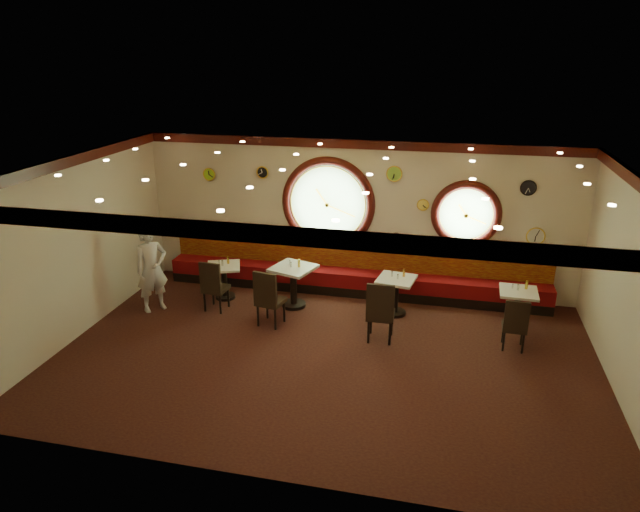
# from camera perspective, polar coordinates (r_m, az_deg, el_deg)

# --- Properties ---
(floor) EXTENTS (9.00, 6.00, 0.00)m
(floor) POSITION_cam_1_polar(r_m,az_deg,el_deg) (9.79, 0.51, -9.99)
(floor) COLOR black
(floor) RESTS_ON ground
(ceiling) EXTENTS (9.00, 6.00, 0.02)m
(ceiling) POSITION_cam_1_polar(r_m,az_deg,el_deg) (8.63, 0.58, 8.69)
(ceiling) COLOR gold
(ceiling) RESTS_ON wall_back
(wall_back) EXTENTS (9.00, 0.02, 3.20)m
(wall_back) POSITION_cam_1_polar(r_m,az_deg,el_deg) (11.88, 3.65, 3.93)
(wall_back) COLOR beige
(wall_back) RESTS_ON floor
(wall_front) EXTENTS (9.00, 0.02, 3.20)m
(wall_front) POSITION_cam_1_polar(r_m,az_deg,el_deg) (6.48, -5.25, -10.75)
(wall_front) COLOR beige
(wall_front) RESTS_ON floor
(wall_left) EXTENTS (0.02, 6.00, 3.20)m
(wall_left) POSITION_cam_1_polar(r_m,az_deg,el_deg) (10.91, -23.21, 0.79)
(wall_left) COLOR beige
(wall_left) RESTS_ON floor
(wall_right) EXTENTS (0.02, 6.00, 3.20)m
(wall_right) POSITION_cam_1_polar(r_m,az_deg,el_deg) (9.31, 28.78, -3.35)
(wall_right) COLOR beige
(wall_right) RESTS_ON floor
(molding_back) EXTENTS (9.00, 0.10, 0.18)m
(molding_back) POSITION_cam_1_polar(r_m,az_deg,el_deg) (11.50, 3.78, 11.10)
(molding_back) COLOR #390D0A
(molding_back) RESTS_ON wall_back
(molding_front) EXTENTS (9.00, 0.10, 0.18)m
(molding_front) POSITION_cam_1_polar(r_m,az_deg,el_deg) (5.90, -5.57, 2.19)
(molding_front) COLOR #390D0A
(molding_front) RESTS_ON wall_back
(molding_left) EXTENTS (0.10, 6.00, 0.18)m
(molding_left) POSITION_cam_1_polar(r_m,az_deg,el_deg) (10.52, -24.12, 8.55)
(molding_left) COLOR #390D0A
(molding_left) RESTS_ON wall_back
(banquette_base) EXTENTS (8.00, 0.55, 0.20)m
(banquette_base) POSITION_cam_1_polar(r_m,az_deg,el_deg) (12.13, 3.28, -3.25)
(banquette_base) COLOR black
(banquette_base) RESTS_ON floor
(banquette_seat) EXTENTS (8.00, 0.55, 0.30)m
(banquette_seat) POSITION_cam_1_polar(r_m,az_deg,el_deg) (12.03, 3.30, -2.15)
(banquette_seat) COLOR #5B070C
(banquette_seat) RESTS_ON banquette_base
(banquette_back) EXTENTS (8.00, 0.10, 0.55)m
(banquette_back) POSITION_cam_1_polar(r_m,az_deg,el_deg) (12.09, 3.52, -0.01)
(banquette_back) COLOR #5F0B07
(banquette_back) RESTS_ON wall_back
(porthole_left_glass) EXTENTS (1.66, 0.02, 1.66)m
(porthole_left_glass) POSITION_cam_1_polar(r_m,az_deg,el_deg) (11.92, 0.82, 5.27)
(porthole_left_glass) COLOR #7EB56D
(porthole_left_glass) RESTS_ON wall_back
(porthole_left_frame) EXTENTS (1.98, 0.18, 1.98)m
(porthole_left_frame) POSITION_cam_1_polar(r_m,az_deg,el_deg) (11.90, 0.80, 5.25)
(porthole_left_frame) COLOR #390D0A
(porthole_left_frame) RESTS_ON wall_back
(porthole_left_ring) EXTENTS (1.61, 0.03, 1.61)m
(porthole_left_ring) POSITION_cam_1_polar(r_m,az_deg,el_deg) (11.87, 0.77, 5.21)
(porthole_left_ring) COLOR gold
(porthole_left_ring) RESTS_ON wall_back
(porthole_right_glass) EXTENTS (1.10, 0.02, 1.10)m
(porthole_right_glass) POSITION_cam_1_polar(r_m,az_deg,el_deg) (11.69, 14.39, 4.08)
(porthole_right_glass) COLOR #7EB56D
(porthole_right_glass) RESTS_ON wall_back
(porthole_right_frame) EXTENTS (1.38, 0.18, 1.38)m
(porthole_right_frame) POSITION_cam_1_polar(r_m,az_deg,el_deg) (11.68, 14.39, 4.06)
(porthole_right_frame) COLOR #390D0A
(porthole_right_frame) RESTS_ON wall_back
(porthole_right_ring) EXTENTS (1.09, 0.03, 1.09)m
(porthole_right_ring) POSITION_cam_1_polar(r_m,az_deg,el_deg) (11.65, 14.40, 4.02)
(porthole_right_ring) COLOR gold
(porthole_right_ring) RESTS_ON wall_back
(wall_clock_0) EXTENTS (0.34, 0.03, 0.34)m
(wall_clock_0) POSITION_cam_1_polar(r_m,az_deg,el_deg) (11.88, 20.75, 1.87)
(wall_clock_0) COLOR silver
(wall_clock_0) RESTS_ON wall_back
(wall_clock_1) EXTENTS (0.30, 0.03, 0.30)m
(wall_clock_1) POSITION_cam_1_polar(r_m,az_deg,el_deg) (11.52, 7.44, 8.16)
(wall_clock_1) COLOR #81B739
(wall_clock_1) RESTS_ON wall_back
(wall_clock_2) EXTENTS (0.22, 0.03, 0.22)m
(wall_clock_2) POSITION_cam_1_polar(r_m,az_deg,el_deg) (11.62, 10.26, 5.06)
(wall_clock_2) COLOR #EDD64F
(wall_clock_2) RESTS_ON wall_back
(wall_clock_3) EXTENTS (0.24, 0.03, 0.24)m
(wall_clock_3) POSITION_cam_1_polar(r_m,az_deg,el_deg) (11.86, 7.63, 1.74)
(wall_clock_3) COLOR red
(wall_clock_3) RESTS_ON wall_back
(wall_clock_4) EXTENTS (0.26, 0.03, 0.26)m
(wall_clock_4) POSITION_cam_1_polar(r_m,az_deg,el_deg) (12.55, -11.00, 8.02)
(wall_clock_4) COLOR #8ECA28
(wall_clock_4) RESTS_ON wall_back
(wall_clock_5) EXTENTS (0.24, 0.03, 0.24)m
(wall_clock_5) POSITION_cam_1_polar(r_m,az_deg,el_deg) (12.11, -5.77, 8.33)
(wall_clock_5) COLOR black
(wall_clock_5) RESTS_ON wall_back
(wall_clock_6) EXTENTS (0.20, 0.03, 0.20)m
(wall_clock_6) POSITION_cam_1_polar(r_m,az_deg,el_deg) (12.39, -5.13, 2.65)
(wall_clock_6) COLOR white
(wall_clock_6) RESTS_ON wall_back
(wall_clock_7) EXTENTS (0.28, 0.03, 0.28)m
(wall_clock_7) POSITION_cam_1_polar(r_m,az_deg,el_deg) (11.60, 20.11, 6.42)
(wall_clock_7) COLOR black
(wall_clock_7) RESTS_ON wall_back
(table_a) EXTENTS (0.85, 0.85, 0.72)m
(table_a) POSITION_cam_1_polar(r_m,az_deg,el_deg) (11.91, -9.56, -2.12)
(table_a) COLOR black
(table_a) RESTS_ON floor
(table_b) EXTENTS (0.96, 0.96, 0.84)m
(table_b) POSITION_cam_1_polar(r_m,az_deg,el_deg) (11.35, -2.68, -2.57)
(table_b) COLOR black
(table_b) RESTS_ON floor
(table_c) EXTENTS (0.78, 0.78, 0.75)m
(table_c) POSITION_cam_1_polar(r_m,az_deg,el_deg) (11.13, 7.58, -3.54)
(table_c) COLOR black
(table_c) RESTS_ON floor
(table_d) EXTENTS (0.69, 0.69, 0.74)m
(table_d) POSITION_cam_1_polar(r_m,az_deg,el_deg) (11.14, 19.11, -4.58)
(table_d) COLOR black
(table_d) RESTS_ON floor
(chair_a) EXTENTS (0.48, 0.48, 0.65)m
(chair_a) POSITION_cam_1_polar(r_m,az_deg,el_deg) (11.29, -10.65, -2.67)
(chair_a) COLOR black
(chair_a) RESTS_ON floor
(chair_b) EXTENTS (0.54, 0.54, 0.69)m
(chair_b) POSITION_cam_1_polar(r_m,az_deg,el_deg) (10.53, -5.23, -3.91)
(chair_b) COLOR black
(chair_b) RESTS_ON floor
(chair_c) EXTENTS (0.49, 0.49, 0.71)m
(chair_c) POSITION_cam_1_polar(r_m,az_deg,el_deg) (9.99, 6.07, -5.22)
(chair_c) COLOR black
(chair_c) RESTS_ON floor
(chair_d) EXTENTS (0.41, 0.41, 0.59)m
(chair_d) POSITION_cam_1_polar(r_m,az_deg,el_deg) (10.26, 18.97, -6.22)
(chair_d) COLOR black
(chair_d) RESTS_ON floor
(condiment_a_salt) EXTENTS (0.04, 0.04, 0.11)m
(condiment_a_salt) POSITION_cam_1_polar(r_m,az_deg,el_deg) (11.82, -10.06, -0.64)
(condiment_a_salt) COLOR silver
(condiment_a_salt) RESTS_ON table_a
(condiment_b_salt) EXTENTS (0.03, 0.03, 0.09)m
(condiment_b_salt) POSITION_cam_1_polar(r_m,az_deg,el_deg) (11.35, -3.03, -0.62)
(condiment_b_salt) COLOR silver
(condiment_b_salt) RESTS_ON table_b
(condiment_c_salt) EXTENTS (0.04, 0.04, 0.11)m
(condiment_c_salt) POSITION_cam_1_polar(r_m,az_deg,el_deg) (11.07, 7.22, -1.79)
(condiment_c_salt) COLOR silver
(condiment_c_salt) RESTS_ON table_c
(condiment_d_salt) EXTENTS (0.03, 0.03, 0.09)m
(condiment_d_salt) POSITION_cam_1_polar(r_m,az_deg,el_deg) (11.09, 18.71, -2.87)
(condiment_d_salt) COLOR silver
(condiment_d_salt) RESTS_ON table_d
(condiment_a_pepper) EXTENTS (0.04, 0.04, 0.11)m
(condiment_a_pepper) POSITION_cam_1_polar(r_m,az_deg,el_deg) (11.77, -9.74, -0.71)
(condiment_a_pepper) COLOR silver
(condiment_a_pepper) RESTS_ON table_a
(condiment_b_pepper) EXTENTS (0.04, 0.04, 0.10)m
(condiment_b_pepper) POSITION_cam_1_polar(r_m,az_deg,el_deg) (11.21, -2.93, -0.86)
(condiment_b_pepper) COLOR silver
(condiment_b_pepper) RESTS_ON table_b
(condiment_c_pepper) EXTENTS (0.03, 0.03, 0.09)m
(condiment_c_pepper) POSITION_cam_1_polar(r_m,az_deg,el_deg) (10.97, 7.78, -2.07)
(condiment_c_pepper) COLOR silver
(condiment_c_pepper) RESTS_ON table_c
(condiment_d_pepper) EXTENTS (0.04, 0.04, 0.11)m
(condiment_d_pepper) POSITION_cam_1_polar(r_m,az_deg,el_deg) (11.03, 19.20, -2.98)
(condiment_d_pepper) COLOR silver
(condiment_d_pepper) RESTS_ON table_d
(condiment_a_bottle) EXTENTS (0.05, 0.05, 0.15)m
(condiment_a_bottle) POSITION_cam_1_polar(r_m,az_deg,el_deg) (11.86, -9.18, -0.40)
(condiment_a_bottle) COLOR gold
(condiment_a_bottle) RESTS_ON table_a
(condiment_b_bottle) EXTENTS (0.05, 0.05, 0.16)m
(condiment_b_bottle) POSITION_cam_1_polar(r_m,az_deg,el_deg) (11.20, -2.11, -0.73)
(condiment_b_bottle) COLOR gold
(condiment_b_bottle) RESTS_ON table_b
(condiment_c_bottle) EXTENTS (0.05, 0.05, 0.16)m
(condiment_c_bottle) POSITION_cam_1_polar(r_m,az_deg,el_deg) (11.09, 8.40, -1.66)
(condiment_c_bottle) COLOR gold
(condiment_c_bottle) RESTS_ON table_c
(condiment_d_bottle) EXTENTS (0.05, 0.05, 0.16)m
(condiment_d_bottle) POSITION_cam_1_polar(r_m,az_deg,el_deg) (11.13, 19.96, -2.72)
(condiment_d_bottle) COLOR gold
(condiment_d_bottle) RESTS_ON table_d
(waiter) EXTENTS (0.72, 0.75, 1.72)m
(waiter) POSITION_cam_1_polar(r_m,az_deg,el_deg) (11.55, -16.48, -1.24)
(waiter) COLOR silver
(waiter) RESTS_ON floor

